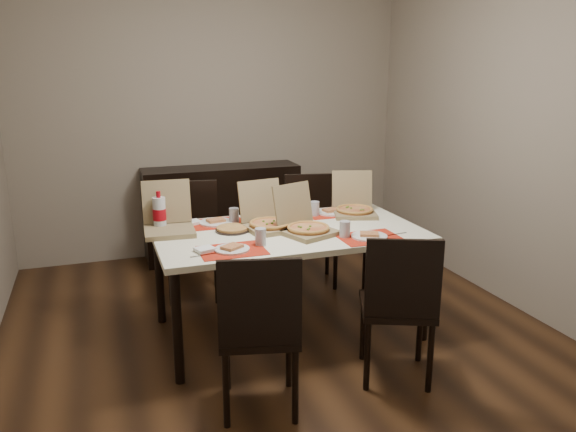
# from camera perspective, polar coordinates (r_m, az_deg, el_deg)

# --- Properties ---
(ground) EXTENTS (3.80, 4.00, 0.02)m
(ground) POSITION_cam_1_polar(r_m,az_deg,el_deg) (4.10, -0.91, -11.82)
(ground) COLOR #402613
(ground) RESTS_ON ground
(room_walls) EXTENTS (3.84, 4.02, 2.62)m
(room_walls) POSITION_cam_1_polar(r_m,az_deg,el_deg) (4.07, -2.98, 13.50)
(room_walls) COLOR gray
(room_walls) RESTS_ON ground
(sideboard) EXTENTS (1.50, 0.40, 0.90)m
(sideboard) POSITION_cam_1_polar(r_m,az_deg,el_deg) (5.55, -6.70, 0.41)
(sideboard) COLOR black
(sideboard) RESTS_ON ground
(dining_table) EXTENTS (1.80, 1.00, 0.75)m
(dining_table) POSITION_cam_1_polar(r_m,az_deg,el_deg) (3.87, 0.00, -2.38)
(dining_table) COLOR white
(dining_table) RESTS_ON ground
(chair_near_left) EXTENTS (0.51, 0.51, 0.93)m
(chair_near_left) POSITION_cam_1_polar(r_m,az_deg,el_deg) (3.01, -2.95, -11.23)
(chair_near_left) COLOR black
(chair_near_left) RESTS_ON ground
(chair_near_right) EXTENTS (0.55, 0.55, 0.93)m
(chair_near_right) POSITION_cam_1_polar(r_m,az_deg,el_deg) (3.36, 11.19, -8.58)
(chair_near_right) COLOR black
(chair_near_right) RESTS_ON ground
(chair_far_left) EXTENTS (0.49, 0.49, 0.93)m
(chair_far_left) POSITION_cam_1_polar(r_m,az_deg,el_deg) (4.66, -9.66, -1.79)
(chair_far_left) COLOR black
(chair_far_left) RESTS_ON ground
(chair_far_right) EXTENTS (0.50, 0.50, 0.93)m
(chair_far_right) POSITION_cam_1_polar(r_m,az_deg,el_deg) (4.88, 2.24, -0.82)
(chair_far_right) COLOR black
(chair_far_right) RESTS_ON ground
(setting_near_left) EXTENTS (0.49, 0.30, 0.11)m
(setting_near_left) POSITION_cam_1_polar(r_m,az_deg,el_deg) (3.46, -5.22, -3.04)
(setting_near_left) COLOR red
(setting_near_left) RESTS_ON dining_table
(setting_near_right) EXTENTS (0.49, 0.30, 0.11)m
(setting_near_right) POSITION_cam_1_polar(r_m,az_deg,el_deg) (3.71, 7.57, -1.86)
(setting_near_right) COLOR red
(setting_near_right) RESTS_ON dining_table
(setting_far_left) EXTENTS (0.47, 0.30, 0.11)m
(setting_far_left) POSITION_cam_1_polar(r_m,az_deg,el_deg) (4.03, -7.12, -0.47)
(setting_far_left) COLOR red
(setting_far_left) RESTS_ON dining_table
(setting_far_right) EXTENTS (0.47, 0.30, 0.11)m
(setting_far_right) POSITION_cam_1_polar(r_m,az_deg,el_deg) (4.27, 3.96, 0.50)
(setting_far_right) COLOR red
(setting_far_right) RESTS_ON dining_table
(napkin_loose) EXTENTS (0.16, 0.16, 0.02)m
(napkin_loose) POSITION_cam_1_polar(r_m,az_deg,el_deg) (3.81, -0.53, -1.48)
(napkin_loose) COLOR white
(napkin_loose) RESTS_ON dining_table
(pizza_box_center) EXTENTS (0.42, 0.44, 0.32)m
(pizza_box_center) POSITION_cam_1_polar(r_m,az_deg,el_deg) (3.76, 1.76, -1.00)
(pizza_box_center) COLOR olive
(pizza_box_center) RESTS_ON dining_table
(pizza_box_right) EXTENTS (0.40, 0.42, 0.31)m
(pizza_box_right) POSITION_cam_1_polar(r_m,az_deg,el_deg) (4.28, 6.72, 0.86)
(pizza_box_right) COLOR olive
(pizza_box_right) RESTS_ON dining_table
(pizza_box_left) EXTENTS (0.35, 0.39, 0.33)m
(pizza_box_left) POSITION_cam_1_polar(r_m,az_deg,el_deg) (3.88, -12.02, -0.74)
(pizza_box_left) COLOR olive
(pizza_box_left) RESTS_ON dining_table
(pizza_box_extra) EXTENTS (0.37, 0.40, 0.32)m
(pizza_box_extra) POSITION_cam_1_polar(r_m,az_deg,el_deg) (3.87, -2.04, -0.54)
(pizza_box_extra) COLOR olive
(pizza_box_extra) RESTS_ON dining_table
(faina_plate) EXTENTS (0.23, 0.23, 0.03)m
(faina_plate) POSITION_cam_1_polar(r_m,az_deg,el_deg) (3.84, -5.67, -1.33)
(faina_plate) COLOR black
(faina_plate) RESTS_ON dining_table
(dip_bowl) EXTENTS (0.15, 0.15, 0.03)m
(dip_bowl) POSITION_cam_1_polar(r_m,az_deg,el_deg) (4.03, 0.23, -0.45)
(dip_bowl) COLOR white
(dip_bowl) RESTS_ON dining_table
(soda_bottle) EXTENTS (0.09, 0.09, 0.27)m
(soda_bottle) POSITION_cam_1_polar(r_m,az_deg,el_deg) (3.93, -12.93, 0.25)
(soda_bottle) COLOR silver
(soda_bottle) RESTS_ON dining_table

